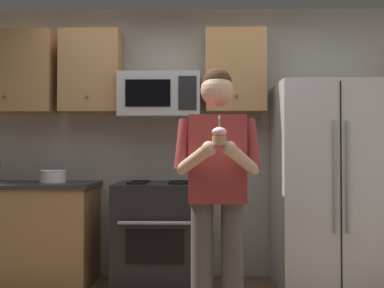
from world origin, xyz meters
The scene contains 9 objects.
wall_back centered at (0.00, 1.75, 1.30)m, with size 4.40×0.10×2.60m, color gray.
oven_range centered at (-0.15, 1.36, 0.46)m, with size 0.76×0.70×0.93m.
microwave centered at (-0.15, 1.48, 1.72)m, with size 0.74×0.41×0.40m.
refrigerator centered at (1.35, 1.32, 0.90)m, with size 0.90×0.75×1.80m.
cabinet_row_upper centered at (-0.72, 1.53, 1.95)m, with size 2.78×0.36×0.76m.
counter_left centered at (-1.45, 1.38, 0.46)m, with size 1.44×0.66×0.92m.
bowl_large_white centered at (-1.13, 1.42, 0.98)m, with size 0.24×0.24×0.11m.
person centered at (0.33, 0.35, 1.00)m, with size 0.60×0.48×1.76m.
cupcake centered at (0.33, 0.02, 1.29)m, with size 0.09×0.09×0.17m.
Camera 1 is at (0.22, -2.55, 1.19)m, focal length 40.74 mm.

